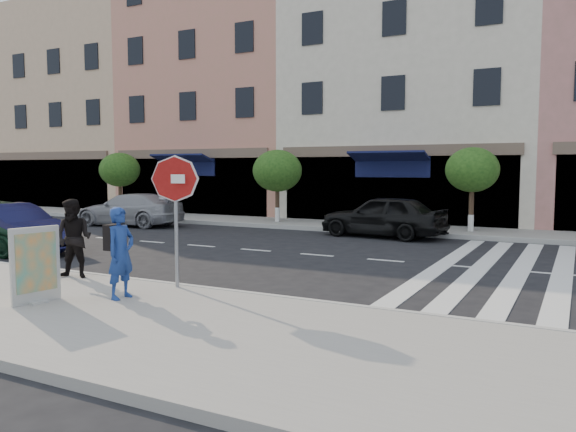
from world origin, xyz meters
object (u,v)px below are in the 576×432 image
(walker, at_px, (74,239))
(car_far_left, at_px, (129,210))
(car_far_mid, at_px, (383,216))
(poster_board, at_px, (36,266))
(stop_sign, at_px, (175,192))
(car_near_mid, at_px, (10,228))
(photographer, at_px, (121,253))

(walker, bearing_deg, car_far_left, 110.48)
(car_far_mid, bearing_deg, poster_board, -2.12)
(stop_sign, xyz_separation_m, car_near_mid, (-7.68, 2.05, -1.28))
(stop_sign, xyz_separation_m, car_far_mid, (0.66, 10.57, -1.24))
(car_near_mid, xyz_separation_m, car_far_mid, (8.34, 8.52, 0.05))
(photographer, bearing_deg, poster_board, 131.17)
(walker, xyz_separation_m, car_far_left, (-7.57, 9.60, -0.29))
(stop_sign, height_order, photographer, stop_sign)
(poster_board, distance_m, car_far_left, 14.42)
(walker, distance_m, car_near_mid, 5.69)
(photographer, height_order, poster_board, photographer)
(walker, bearing_deg, stop_sign, -11.99)
(poster_board, xyz_separation_m, car_far_mid, (1.96, 12.68, -0.03))
(stop_sign, relative_size, photographer, 1.57)
(photographer, xyz_separation_m, car_far_left, (-9.79, 10.53, -0.27))
(poster_board, distance_m, car_near_mid, 7.62)
(car_far_left, height_order, car_far_mid, car_far_mid)
(walker, relative_size, car_near_mid, 0.39)
(car_far_left, relative_size, car_far_mid, 1.08)
(car_far_mid, bearing_deg, car_far_left, -76.82)
(stop_sign, relative_size, walker, 1.54)
(car_near_mid, distance_m, car_far_mid, 11.93)
(stop_sign, relative_size, poster_board, 1.95)
(car_far_left, bearing_deg, poster_board, 31.31)
(stop_sign, distance_m, car_far_mid, 10.66)
(photographer, distance_m, poster_board, 1.40)
(car_near_mid, bearing_deg, car_far_mid, -41.44)
(car_near_mid, bearing_deg, stop_sign, -101.97)
(poster_board, height_order, car_far_left, poster_board)
(photographer, height_order, car_near_mid, photographer)
(photographer, distance_m, walker, 2.41)
(walker, bearing_deg, photographer, -40.60)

